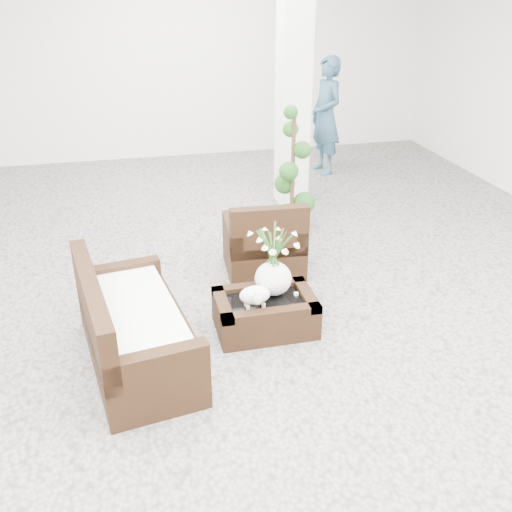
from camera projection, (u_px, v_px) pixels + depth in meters
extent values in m
plane|color=gray|center=(254.00, 307.00, 5.70)|extent=(11.00, 11.00, 0.00)
cube|color=white|center=(294.00, 77.00, 7.61)|extent=(0.40, 0.40, 3.50)
cube|color=black|center=(265.00, 314.00, 5.29)|extent=(0.90, 0.60, 0.31)
ellipsoid|color=white|center=(255.00, 297.00, 5.06)|extent=(0.28, 0.23, 0.21)
cylinder|color=white|center=(296.00, 294.00, 5.29)|extent=(0.04, 0.04, 0.03)
cube|color=black|center=(264.00, 234.00, 6.24)|extent=(0.86, 0.83, 0.87)
cube|color=black|center=(136.00, 318.00, 4.73)|extent=(1.02, 1.71, 0.86)
imported|color=#2D4F66|center=(326.00, 116.00, 9.19)|extent=(0.56, 0.74, 1.85)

